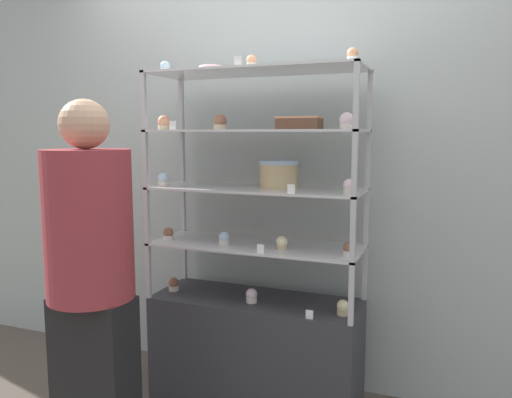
# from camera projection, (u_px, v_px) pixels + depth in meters

# --- Properties ---
(back_wall) EXTENTS (8.00, 0.05, 2.60)m
(back_wall) POSITION_uv_depth(u_px,v_px,m) (278.00, 162.00, 2.90)
(back_wall) COLOR #A8B2AD
(back_wall) RESTS_ON ground_plane
(display_base) EXTENTS (1.11, 0.41, 0.59)m
(display_base) POSITION_uv_depth(u_px,v_px,m) (256.00, 351.00, 2.71)
(display_base) COLOR #333338
(display_base) RESTS_ON ground_plane
(display_riser_lower) EXTENTS (1.11, 0.41, 0.30)m
(display_riser_lower) POSITION_uv_depth(u_px,v_px,m) (256.00, 248.00, 2.63)
(display_riser_lower) COLOR #B7B7BC
(display_riser_lower) RESTS_ON display_base
(display_riser_middle) EXTENTS (1.11, 0.41, 0.30)m
(display_riser_middle) POSITION_uv_depth(u_px,v_px,m) (256.00, 192.00, 2.60)
(display_riser_middle) COLOR #B7B7BC
(display_riser_middle) RESTS_ON display_riser_lower
(display_riser_upper) EXTENTS (1.11, 0.41, 0.30)m
(display_riser_upper) POSITION_uv_depth(u_px,v_px,m) (256.00, 134.00, 2.56)
(display_riser_upper) COLOR #B7B7BC
(display_riser_upper) RESTS_ON display_riser_middle
(display_riser_top) EXTENTS (1.11, 0.41, 0.30)m
(display_riser_top) POSITION_uv_depth(u_px,v_px,m) (256.00, 74.00, 2.52)
(display_riser_top) COLOR #B7B7BC
(display_riser_top) RESTS_ON display_riser_upper
(layer_cake_centerpiece) EXTENTS (0.20, 0.20, 0.14)m
(layer_cake_centerpiece) POSITION_uv_depth(u_px,v_px,m) (279.00, 174.00, 2.61)
(layer_cake_centerpiece) COLOR #DBBC84
(layer_cake_centerpiece) RESTS_ON display_riser_middle
(sheet_cake_frosted) EXTENTS (0.22, 0.13, 0.06)m
(sheet_cake_frosted) POSITION_uv_depth(u_px,v_px,m) (299.00, 123.00, 2.46)
(sheet_cake_frosted) COLOR brown
(sheet_cake_frosted) RESTS_ON display_riser_upper
(cupcake_0) EXTENTS (0.06, 0.06, 0.08)m
(cupcake_0) POSITION_uv_depth(u_px,v_px,m) (174.00, 284.00, 2.80)
(cupcake_0) COLOR beige
(cupcake_0) RESTS_ON display_base
(cupcake_1) EXTENTS (0.06, 0.06, 0.08)m
(cupcake_1) POSITION_uv_depth(u_px,v_px,m) (251.00, 296.00, 2.61)
(cupcake_1) COLOR beige
(cupcake_1) RESTS_ON display_base
(cupcake_2) EXTENTS (0.06, 0.06, 0.08)m
(cupcake_2) POSITION_uv_depth(u_px,v_px,m) (343.00, 308.00, 2.43)
(cupcake_2) COLOR #CCB28C
(cupcake_2) RESTS_ON display_base
(price_tag_0) EXTENTS (0.04, 0.00, 0.04)m
(price_tag_0) POSITION_uv_depth(u_px,v_px,m) (309.00, 315.00, 2.37)
(price_tag_0) COLOR white
(price_tag_0) RESTS_ON display_base
(cupcake_3) EXTENTS (0.06, 0.06, 0.07)m
(cupcake_3) POSITION_uv_depth(u_px,v_px,m) (168.00, 234.00, 2.74)
(cupcake_3) COLOR white
(cupcake_3) RESTS_ON display_riser_lower
(cupcake_4) EXTENTS (0.06, 0.06, 0.07)m
(cupcake_4) POSITION_uv_depth(u_px,v_px,m) (224.00, 238.00, 2.62)
(cupcake_4) COLOR beige
(cupcake_4) RESTS_ON display_riser_lower
(cupcake_5) EXTENTS (0.06, 0.06, 0.07)m
(cupcake_5) POSITION_uv_depth(u_px,v_px,m) (282.00, 243.00, 2.50)
(cupcake_5) COLOR #CCB28C
(cupcake_5) RESTS_ON display_riser_lower
(cupcake_6) EXTENTS (0.06, 0.06, 0.07)m
(cupcake_6) POSITION_uv_depth(u_px,v_px,m) (349.00, 249.00, 2.38)
(cupcake_6) COLOR white
(cupcake_6) RESTS_ON display_riser_lower
(price_tag_1) EXTENTS (0.04, 0.00, 0.04)m
(price_tag_1) POSITION_uv_depth(u_px,v_px,m) (261.00, 249.00, 2.42)
(price_tag_1) COLOR white
(price_tag_1) RESTS_ON display_riser_lower
(cupcake_7) EXTENTS (0.06, 0.06, 0.07)m
(cupcake_7) POSITION_uv_depth(u_px,v_px,m) (163.00, 180.00, 2.67)
(cupcake_7) COLOR beige
(cupcake_7) RESTS_ON display_riser_middle
(cupcake_8) EXTENTS (0.06, 0.06, 0.07)m
(cupcake_8) POSITION_uv_depth(u_px,v_px,m) (350.00, 187.00, 2.31)
(cupcake_8) COLOR beige
(cupcake_8) RESTS_ON display_riser_middle
(price_tag_2) EXTENTS (0.04, 0.00, 0.04)m
(price_tag_2) POSITION_uv_depth(u_px,v_px,m) (291.00, 189.00, 2.33)
(price_tag_2) COLOR white
(price_tag_2) RESTS_ON display_riser_middle
(cupcake_9) EXTENTS (0.07, 0.07, 0.08)m
(cupcake_9) POSITION_uv_depth(u_px,v_px,m) (164.00, 123.00, 2.62)
(cupcake_9) COLOR #CCB28C
(cupcake_9) RESTS_ON display_riser_upper
(cupcake_10) EXTENTS (0.07, 0.07, 0.08)m
(cupcake_10) POSITION_uv_depth(u_px,v_px,m) (220.00, 122.00, 2.50)
(cupcake_10) COLOR #CCB28C
(cupcake_10) RESTS_ON display_riser_upper
(cupcake_11) EXTENTS (0.07, 0.07, 0.08)m
(cupcake_11) POSITION_uv_depth(u_px,v_px,m) (347.00, 121.00, 2.29)
(cupcake_11) COLOR beige
(cupcake_11) RESTS_ON display_riser_upper
(price_tag_3) EXTENTS (0.04, 0.00, 0.04)m
(price_tag_3) POSITION_uv_depth(u_px,v_px,m) (173.00, 125.00, 2.52)
(price_tag_3) COLOR white
(price_tag_3) RESTS_ON display_riser_upper
(cupcake_12) EXTENTS (0.05, 0.05, 0.07)m
(cupcake_12) POSITION_uv_depth(u_px,v_px,m) (165.00, 67.00, 2.66)
(cupcake_12) COLOR white
(cupcake_12) RESTS_ON display_riser_top
(cupcake_13) EXTENTS (0.05, 0.05, 0.07)m
(cupcake_13) POSITION_uv_depth(u_px,v_px,m) (252.00, 62.00, 2.46)
(cupcake_13) COLOR beige
(cupcake_13) RESTS_ON display_riser_top
(cupcake_14) EXTENTS (0.05, 0.05, 0.07)m
(cupcake_14) POSITION_uv_depth(u_px,v_px,m) (353.00, 55.00, 2.25)
(cupcake_14) COLOR white
(cupcake_14) RESTS_ON display_riser_top
(price_tag_4) EXTENTS (0.04, 0.00, 0.04)m
(price_tag_4) POSITION_uv_depth(u_px,v_px,m) (238.00, 61.00, 2.35)
(price_tag_4) COLOR white
(price_tag_4) RESTS_ON display_riser_top
(donut_glazed) EXTENTS (0.14, 0.14, 0.04)m
(donut_glazed) POSITION_uv_depth(u_px,v_px,m) (211.00, 69.00, 2.65)
(donut_glazed) COLOR #EFB2BC
(donut_glazed) RESTS_ON display_riser_top
(customer_figure) EXTENTS (0.38, 0.38, 1.61)m
(customer_figure) POSITION_uv_depth(u_px,v_px,m) (91.00, 273.00, 2.18)
(customer_figure) COLOR black
(customer_figure) RESTS_ON ground_plane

